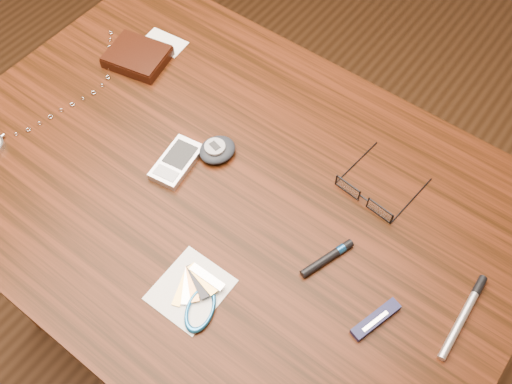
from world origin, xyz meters
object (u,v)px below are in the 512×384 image
silver_pen (466,310)px  notepad_keys (196,298)px  desk (227,217)px  pda_phone (177,162)px  pocket_knife (376,319)px  wallet_and_card (138,56)px  pedometer (217,150)px  eyeglasses (366,197)px

silver_pen → notepad_keys: bearing=-145.8°
desk → pda_phone: bearing=-171.4°
desk → pda_phone: (-0.09, -0.01, 0.11)m
pocket_knife → silver_pen: same height
wallet_and_card → pedometer: bearing=-17.3°
wallet_and_card → pedometer: 0.28m
pda_phone → silver_pen: 0.52m
wallet_and_card → pda_phone: size_ratio=1.46×
desk → wallet_and_card: bearing=158.1°
pocket_knife → pedometer: bearing=165.7°
pedometer → pocket_knife: bearing=-14.3°
pedometer → pocket_knife: pedometer is taller
desk → silver_pen: silver_pen is taller
eyeglasses → pedometer: 0.26m
pedometer → eyeglasses: bearing=15.9°
pedometer → silver_pen: bearing=-0.4°
pda_phone → pedometer: size_ratio=1.37×
eyeglasses → notepad_keys: (-0.11, -0.30, -0.01)m
desk → notepad_keys: 0.23m
pda_phone → notepad_keys: 0.25m
wallet_and_card → notepad_keys: wallet_and_card is taller
eyeglasses → pocket_knife: 0.21m
pda_phone → pocket_knife: (0.41, -0.04, -0.00)m
pedometer → silver_pen: pedometer is taller
wallet_and_card → silver_pen: wallet_and_card is taller
eyeglasses → pocket_knife: (0.12, -0.17, -0.01)m
desk → pocket_knife: bearing=-8.9°
eyeglasses → silver_pen: bearing=-19.3°
notepad_keys → pedometer: bearing=122.5°
wallet_and_card → pda_phone: (0.22, -0.14, -0.00)m
desk → pedometer: (-0.05, 0.04, 0.11)m
desk → pocket_knife: 0.34m
pedometer → wallet_and_card: bearing=162.7°
desk → wallet_and_card: (-0.32, 0.13, 0.11)m
wallet_and_card → silver_pen: 0.74m
silver_pen → pocket_knife: bearing=-137.1°
eyeglasses → pedometer: size_ratio=1.67×
pda_phone → notepad_keys: (0.18, -0.17, -0.00)m
eyeglasses → pocket_knife: bearing=-54.7°
notepad_keys → silver_pen: notepad_keys is taller
pocket_knife → silver_pen: size_ratio=0.57×
eyeglasses → notepad_keys: 0.32m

